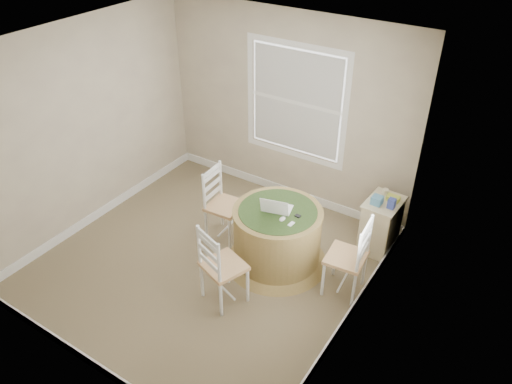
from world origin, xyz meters
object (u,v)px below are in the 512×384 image
Objects in this scene: chair_left at (225,206)px; corner_chest at (380,225)px; laptop at (277,208)px; chair_near at (224,265)px; round_table at (277,234)px; chair_right at (346,257)px.

chair_left is 1.38× the size of corner_chest.
laptop reaches higher than corner_chest.
corner_chest is (0.94, 0.90, -0.42)m from laptop.
laptop is at bearing -79.92° from chair_near.
chair_right is at bearing 3.82° from round_table.
corner_chest is at bearing -102.25° from chair_near.
laptop is 0.55× the size of corner_chest.
chair_left is at bearing -179.96° from round_table.
chair_near is 1.38× the size of corner_chest.
chair_left reaches higher than corner_chest.
chair_near is at bearing 66.15° from laptop.
laptop is at bearing -133.91° from corner_chest.
chair_right is (1.65, -0.07, 0.00)m from chair_left.
chair_left is at bearing -151.51° from corner_chest.
round_table reaches higher than corner_chest.
chair_left is 1.00× the size of chair_near.
round_table is 1.28× the size of chair_left.
chair_near is 1.31m from chair_right.
round_table is at bearing -133.24° from corner_chest.
laptop is (-0.02, 0.00, 0.37)m from round_table.
chair_right reaches higher than corner_chest.
laptop is at bearing 174.31° from round_table.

